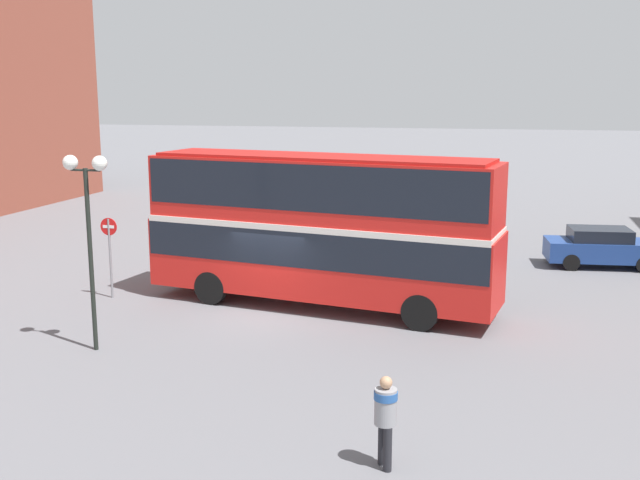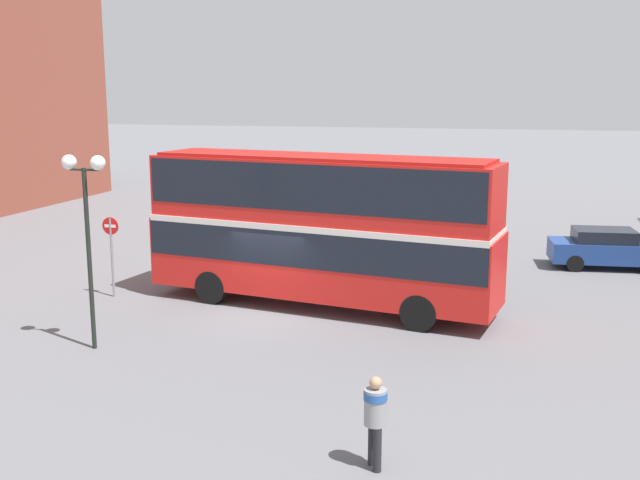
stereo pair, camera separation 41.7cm
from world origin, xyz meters
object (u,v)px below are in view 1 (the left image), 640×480
(parked_car_kerb_near, at_px, (602,247))
(parked_car_kerb_far, at_px, (273,226))
(double_decker_bus, at_px, (320,221))
(street_lamp_twin_globe, at_px, (87,199))
(no_entry_sign, at_px, (110,245))
(pedestrian_foreground, at_px, (386,412))

(parked_car_kerb_near, height_order, parked_car_kerb_far, parked_car_kerb_near)
(double_decker_bus, xyz_separation_m, street_lamp_twin_globe, (-4.86, -5.43, 1.29))
(parked_car_kerb_near, bearing_deg, double_decker_bus, -145.86)
(street_lamp_twin_globe, distance_m, no_entry_sign, 5.74)
(parked_car_kerb_near, bearing_deg, pedestrian_foreground, -114.21)
(double_decker_bus, xyz_separation_m, parked_car_kerb_near, (9.45, 8.13, -2.01))
(parked_car_kerb_near, xyz_separation_m, parked_car_kerb_far, (-14.11, 1.61, -0.04))
(pedestrian_foreground, height_order, parked_car_kerb_near, pedestrian_foreground)
(no_entry_sign, bearing_deg, parked_car_kerb_near, 28.03)
(parked_car_kerb_far, xyz_separation_m, street_lamp_twin_globe, (-0.20, -15.18, 3.34))
(double_decker_bus, bearing_deg, street_lamp_twin_globe, -122.83)
(double_decker_bus, distance_m, no_entry_sign, 7.15)
(parked_car_kerb_far, height_order, street_lamp_twin_globe, street_lamp_twin_globe)
(pedestrian_foreground, bearing_deg, parked_car_kerb_far, -97.30)
(parked_car_kerb_near, height_order, no_entry_sign, no_entry_sign)
(double_decker_bus, xyz_separation_m, parked_car_kerb_far, (-4.66, 9.74, -2.05))
(double_decker_bus, bearing_deg, pedestrian_foreground, -60.45)
(parked_car_kerb_far, bearing_deg, pedestrian_foreground, 112.96)
(double_decker_bus, xyz_separation_m, pedestrian_foreground, (3.72, -9.91, -1.71))
(double_decker_bus, height_order, parked_car_kerb_near, double_decker_bus)
(pedestrian_foreground, xyz_separation_m, street_lamp_twin_globe, (-8.57, 4.48, 3.00))
(pedestrian_foreground, distance_m, parked_car_kerb_far, 21.36)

